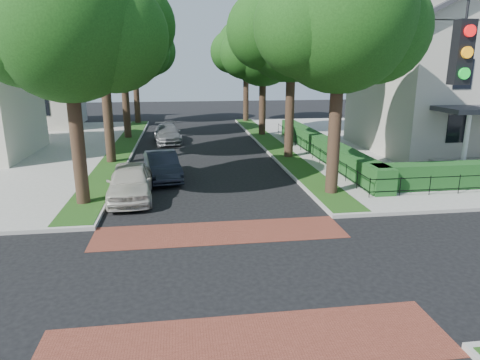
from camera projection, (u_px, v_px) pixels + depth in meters
name	position (u px, v px, depth m)	size (l,w,h in m)	color
ground	(231.00, 274.00, 12.35)	(120.00, 120.00, 0.00)	black
sidewalk_ne	(452.00, 142.00, 33.09)	(30.00, 30.00, 0.15)	gray
crosswalk_far	(220.00, 232.00, 15.41)	(9.00, 2.20, 0.01)	brown
crosswalk_near	(248.00, 343.00, 9.29)	(9.00, 2.20, 0.01)	brown
grass_strip_ne	(273.00, 145.00, 31.28)	(1.60, 29.80, 0.02)	#193F12
grass_strip_nw	(122.00, 149.00, 29.84)	(1.60, 29.80, 0.02)	#193F12
tree_right_near	(341.00, 21.00, 18.01)	(7.75, 6.67, 10.66)	black
tree_right_mid	(293.00, 27.00, 25.58)	(8.25, 7.09, 11.22)	black
tree_right_far	(264.00, 51.00, 34.44)	(7.25, 6.23, 9.74)	black
tree_right_back	(247.00, 50.00, 42.95)	(7.50, 6.45, 10.20)	black
tree_left_near	(70.00, 27.00, 16.63)	(7.50, 6.45, 10.20)	black
tree_left_mid	(103.00, 19.00, 24.01)	(8.00, 6.88, 11.48)	black
tree_left_far	(124.00, 47.00, 32.90)	(7.00, 6.02, 9.86)	black
tree_left_back	(135.00, 48.00, 41.45)	(7.75, 6.66, 10.44)	black
hedge_main_road	(322.00, 146.00, 27.52)	(1.00, 18.00, 1.20)	#174218
fence_main_road	(310.00, 149.00, 27.45)	(0.06, 18.00, 0.90)	black
house_victorian	(464.00, 62.00, 28.32)	(13.00, 13.05, 12.48)	#B3B0A1
house_left_far	(24.00, 73.00, 39.54)	(10.00, 9.00, 10.14)	#B3B0A1
parked_car_front	(130.00, 182.00, 19.04)	(1.89, 4.70, 1.60)	beige
parked_car_middle	(162.00, 166.00, 22.39)	(1.52, 4.37, 1.44)	black
parked_car_rear	(167.00, 134.00, 33.00)	(1.91, 4.70, 1.36)	slate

